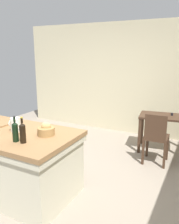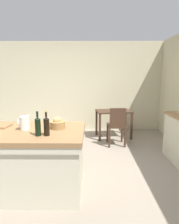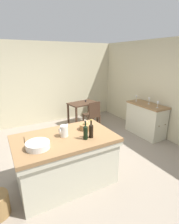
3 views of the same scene
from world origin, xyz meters
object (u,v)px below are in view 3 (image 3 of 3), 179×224
object	(u,v)px
island_table	(66,158)
bread_basket	(86,126)
wash_bowl	(38,145)
wine_bottle_dark	(91,130)
side_cabinet	(146,119)
writing_desk	(83,106)
wine_bottle_amber	(86,132)
wine_glass_middle	(137,97)
cutting_board	(35,138)
wine_glass_left	(149,100)
wine_glass_far_left	(158,103)
pitcher	(64,131)
wooden_chair	(92,115)

from	to	relation	value
island_table	bread_basket	size ratio (longest dim) A/B	7.56
wash_bowl	wine_bottle_dark	size ratio (longest dim) A/B	1.11
side_cabinet	bread_basket	size ratio (longest dim) A/B	5.18
writing_desk	wine_bottle_amber	size ratio (longest dim) A/B	3.11
island_table	wine_glass_middle	distance (m)	2.97
cutting_board	wine_glass_left	distance (m)	3.25
cutting_board	wine_glass_left	xyz separation A→B (m)	(3.20, 0.58, 0.14)
writing_desk	bread_basket	bearing A→B (deg)	-115.56
bread_basket	wine_glass_middle	bearing A→B (deg)	25.51
wine_bottle_amber	wine_glass_left	xyz separation A→B (m)	(2.49, 1.00, 0.02)
writing_desk	wine_glass_far_left	world-z (taller)	wine_glass_far_left
wash_bowl	writing_desk	bearing A→B (deg)	51.54
cutting_board	wine_glass_far_left	bearing A→B (deg)	3.92
pitcher	wooden_chair	bearing A→B (deg)	48.13
side_cabinet	wine_bottle_amber	xyz separation A→B (m)	(-2.44, -1.01, 0.55)
pitcher	wine_glass_far_left	world-z (taller)	pitcher
side_cabinet	bread_basket	distance (m)	2.41
wooden_chair	wine_glass_left	distance (m)	1.65
bread_basket	wine_glass_middle	size ratio (longest dim) A/B	1.26
pitcher	wine_glass_far_left	bearing A→B (deg)	7.76
wine_glass_far_left	wine_glass_left	bearing A→B (deg)	76.04
bread_basket	wine_bottle_dark	size ratio (longest dim) A/B	0.70
wash_bowl	wine_glass_middle	distance (m)	3.43
wine_bottle_amber	wine_glass_far_left	world-z (taller)	wine_bottle_amber
bread_basket	wine_bottle_amber	distance (m)	0.39
side_cabinet	writing_desk	bearing A→B (deg)	126.59
wine_glass_left	wine_glass_middle	size ratio (longest dim) A/B	1.03
writing_desk	wine_bottle_dark	world-z (taller)	wine_bottle_dark
island_table	cutting_board	size ratio (longest dim) A/B	5.08
writing_desk	wine_glass_middle	xyz separation A→B (m)	(1.15, -1.20, 0.41)
wine_glass_far_left	wine_glass_left	world-z (taller)	wine_glass_left
island_table	wooden_chair	bearing A→B (deg)	48.52
bread_basket	wine_bottle_amber	world-z (taller)	wine_bottle_amber
wash_bowl	wine_glass_left	bearing A→B (deg)	15.93
wash_bowl	wine_bottle_amber	distance (m)	0.75
wooden_chair	wine_glass_left	xyz separation A→B (m)	(1.23, -0.97, 0.53)
pitcher	cutting_board	distance (m)	0.48
cutting_board	pitcher	bearing A→B (deg)	-18.59
island_table	wine_bottle_amber	xyz separation A→B (m)	(0.27, -0.24, 0.53)
wine_bottle_amber	wine_glass_middle	bearing A→B (deg)	30.27
island_table	wine_glass_left	distance (m)	2.91
wash_bowl	wine_glass_middle	bearing A→B (deg)	22.86
island_table	wash_bowl	distance (m)	0.68
side_cabinet	pitcher	xyz separation A→B (m)	(-2.71, -0.74, 0.52)
wine_glass_left	side_cabinet	bearing A→B (deg)	160.47
side_cabinet	wine_bottle_dark	size ratio (longest dim) A/B	3.64
writing_desk	wine_bottle_dark	xyz separation A→B (m)	(-1.16, -2.60, 0.40)
wooden_chair	cutting_board	xyz separation A→B (m)	(-1.97, -1.55, 0.39)
island_table	wine_glass_left	xyz separation A→B (m)	(2.75, 0.76, 0.55)
island_table	wash_bowl	world-z (taller)	wash_bowl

